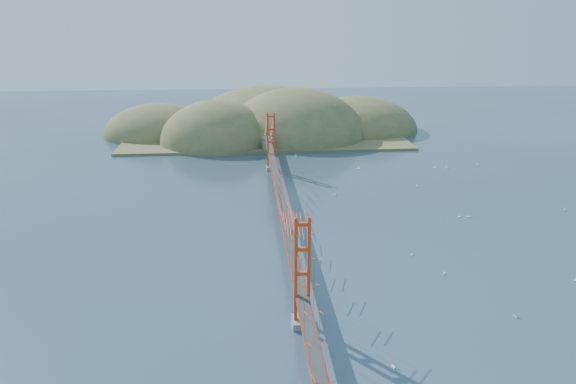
{
  "coord_description": "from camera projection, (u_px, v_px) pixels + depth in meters",
  "views": [
    {
      "loc": [
        -5.46,
        -80.24,
        30.35
      ],
      "look_at": [
        1.0,
        0.0,
        4.73
      ],
      "focal_mm": 35.0,
      "sensor_mm": 36.0,
      "label": 1
    }
  ],
  "objects": [
    {
      "name": "sailboat_2",
      "position": [
        468.0,
        216.0,
        87.69
      ],
      "size": [
        0.67,
        0.67,
        0.73
      ],
      "color": "white",
      "rests_on": "ground"
    },
    {
      "name": "sailboat_3",
      "position": [
        358.0,
        168.0,
        114.8
      ],
      "size": [
        0.66,
        0.61,
        0.74
      ],
      "color": "white",
      "rests_on": "ground"
    },
    {
      "name": "sailboat_7",
      "position": [
        443.0,
        162.0,
        119.83
      ],
      "size": [
        0.51,
        0.51,
        0.57
      ],
      "color": "white",
      "rests_on": "ground"
    },
    {
      "name": "sailboat_9",
      "position": [
        565.0,
        209.0,
        90.73
      ],
      "size": [
        0.57,
        0.57,
        0.6
      ],
      "color": "white",
      "rests_on": "ground"
    },
    {
      "name": "sailboat_15",
      "position": [
        435.0,
        167.0,
        115.86
      ],
      "size": [
        0.45,
        0.54,
        0.63
      ],
      "color": "white",
      "rests_on": "ground"
    },
    {
      "name": "sailboat_12",
      "position": [
        296.0,
        156.0,
        124.83
      ],
      "size": [
        0.62,
        0.55,
        0.71
      ],
      "color": "white",
      "rests_on": "ground"
    },
    {
      "name": "sailboat_0",
      "position": [
        444.0,
        273.0,
        68.54
      ],
      "size": [
        0.5,
        0.5,
        0.56
      ],
      "color": "white",
      "rests_on": "ground"
    },
    {
      "name": "sailboat_16",
      "position": [
        335.0,
        194.0,
        98.3
      ],
      "size": [
        0.63,
        0.63,
        0.66
      ],
      "color": "white",
      "rests_on": "ground"
    },
    {
      "name": "sailboat_13",
      "position": [
        575.0,
        279.0,
        66.82
      ],
      "size": [
        0.59,
        0.59,
        0.62
      ],
      "color": "white",
      "rests_on": "ground"
    },
    {
      "name": "sailboat_17",
      "position": [
        447.0,
        168.0,
        115.09
      ],
      "size": [
        0.64,
        0.57,
        0.72
      ],
      "color": "white",
      "rests_on": "ground"
    },
    {
      "name": "sailboat_4",
      "position": [
        459.0,
        216.0,
        87.63
      ],
      "size": [
        0.63,
        0.63,
        0.65
      ],
      "color": "white",
      "rests_on": "ground"
    },
    {
      "name": "sailboat_10",
      "position": [
        393.0,
        366.0,
        50.42
      ],
      "size": [
        0.54,
        0.58,
        0.66
      ],
      "color": "white",
      "rests_on": "ground"
    },
    {
      "name": "sailboat_extra_0",
      "position": [
        417.0,
        186.0,
        103.16
      ],
      "size": [
        0.65,
        0.65,
        0.68
      ],
      "color": "white",
      "rests_on": "ground"
    },
    {
      "name": "far_headlands",
      "position": [
        272.0,
        132.0,
        151.08
      ],
      "size": [
        84.0,
        58.0,
        25.0
      ],
      "color": "olive",
      "rests_on": "ground"
    },
    {
      "name": "sailboat_14",
      "position": [
        412.0,
        254.0,
        73.78
      ],
      "size": [
        0.53,
        0.53,
        0.56
      ],
      "color": "white",
      "rests_on": "ground"
    },
    {
      "name": "sailboat_6",
      "position": [
        515.0,
        316.0,
        58.8
      ],
      "size": [
        0.55,
        0.55,
        0.57
      ],
      "color": "white",
      "rests_on": "ground"
    },
    {
      "name": "bridge",
      "position": [
        281.0,
        177.0,
        83.88
      ],
      "size": [
        2.2,
        94.4,
        12.0
      ],
      "color": "gray",
      "rests_on": "ground"
    },
    {
      "name": "sailboat_8",
      "position": [
        478.0,
        164.0,
        118.02
      ],
      "size": [
        0.5,
        0.45,
        0.56
      ],
      "color": "white",
      "rests_on": "ground"
    },
    {
      "name": "ground",
      "position": [
        281.0,
        222.0,
        85.83
      ],
      "size": [
        320.0,
        320.0,
        0.0
      ],
      "primitive_type": "plane",
      "color": "#2D445A",
      "rests_on": "ground"
    }
  ]
}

